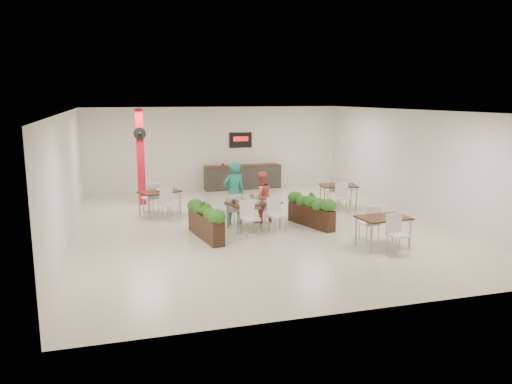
# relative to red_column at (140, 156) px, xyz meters

# --- Properties ---
(ground) EXTENTS (12.00, 12.00, 0.00)m
(ground) POSITION_rel_red_column_xyz_m (3.00, -3.79, -1.64)
(ground) COLOR beige
(ground) RESTS_ON ground
(room_shell) EXTENTS (10.10, 12.10, 3.22)m
(room_shell) POSITION_rel_red_column_xyz_m (3.00, -3.79, 0.36)
(room_shell) COLOR white
(room_shell) RESTS_ON ground
(red_column) EXTENTS (0.40, 0.41, 3.20)m
(red_column) POSITION_rel_red_column_xyz_m (0.00, 0.00, 0.00)
(red_column) COLOR red
(red_column) RESTS_ON ground
(service_counter) EXTENTS (3.00, 0.64, 2.20)m
(service_counter) POSITION_rel_red_column_xyz_m (4.00, 1.86, -1.15)
(service_counter) COLOR #282624
(service_counter) RESTS_ON ground
(main_table) EXTENTS (1.52, 1.82, 0.92)m
(main_table) POSITION_rel_red_column_xyz_m (2.75, -4.10, -1.01)
(main_table) COLOR black
(main_table) RESTS_ON ground
(diner_man) EXTENTS (0.72, 0.54, 1.80)m
(diner_man) POSITION_rel_red_column_xyz_m (2.36, -3.45, -0.74)
(diner_man) COLOR teal
(diner_man) RESTS_ON ground
(diner_woman) EXTENTS (0.81, 0.69, 1.49)m
(diner_woman) POSITION_rel_red_column_xyz_m (3.16, -3.45, -0.90)
(diner_woman) COLOR #F9796E
(diner_woman) RESTS_ON ground
(planter_left) EXTENTS (0.66, 1.98, 1.04)m
(planter_left) POSITION_rel_red_column_xyz_m (1.32, -4.66, -1.13)
(planter_left) COLOR black
(planter_left) RESTS_ON ground
(planter_right) EXTENTS (0.84, 1.77, 0.95)m
(planter_right) POSITION_rel_red_column_xyz_m (4.38, -4.27, -1.15)
(planter_right) COLOR black
(planter_right) RESTS_ON ground
(side_table_a) EXTENTS (1.38, 1.65, 0.92)m
(side_table_a) POSITION_rel_red_column_xyz_m (0.43, -1.76, -1.02)
(side_table_a) COLOR black
(side_table_a) RESTS_ON ground
(side_table_b) EXTENTS (1.29, 1.67, 0.92)m
(side_table_b) POSITION_rel_red_column_xyz_m (6.15, -2.29, -1.02)
(side_table_b) COLOR black
(side_table_b) RESTS_ON ground
(side_table_c) EXTENTS (1.25, 1.65, 0.92)m
(side_table_c) POSITION_rel_red_column_xyz_m (5.29, -6.61, -1.02)
(side_table_c) COLOR black
(side_table_c) RESTS_ON ground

